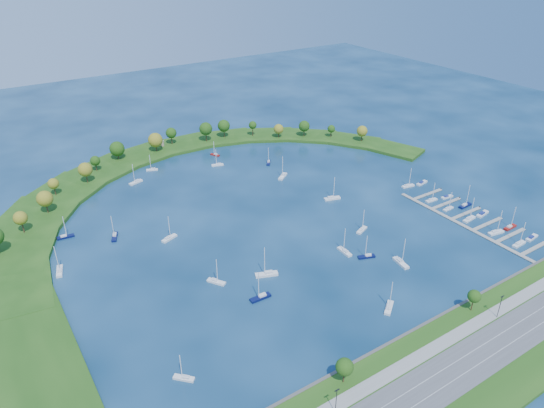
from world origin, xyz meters
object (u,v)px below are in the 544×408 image
moored_boat_2 (389,307)px  docked_boat_8 (431,200)px  moored_boat_11 (218,164)px  moored_boat_12 (261,297)px  docked_boat_5 (482,214)px  moored_boat_1 (215,154)px  moored_boat_14 (345,251)px  moored_boat_19 (267,274)px  moored_boat_17 (367,256)px  docked_boat_2 (496,232)px  docked_boat_11 (422,183)px  moored_boat_7 (59,271)px  moored_boat_15 (401,262)px  docked_boat_3 (510,227)px  moored_boat_9 (332,198)px  harbor_tower (162,143)px  docked_boat_1 (532,238)px  docked_boat_9 (447,197)px  docked_boat_10 (408,185)px  moored_boat_0 (283,176)px  moored_boat_10 (65,236)px  moored_boat_5 (216,281)px  docked_boat_4 (469,219)px  docked_boat_7 (465,205)px  moored_boat_18 (152,169)px  docked_boat_0 (519,244)px  moored_boat_13 (136,182)px  moored_boat_16 (362,229)px  dock_system (471,221)px  moored_boat_8 (115,236)px  moored_boat_4 (269,162)px  docked_boat_6 (448,208)px  moored_boat_6 (184,377)px

moored_boat_2 → docked_boat_8: bearing=-3.7°
moored_boat_11 → moored_boat_12: 136.95m
docked_boat_5 → moored_boat_1: bearing=109.4°
moored_boat_14 → docked_boat_5: (84.62, -12.48, -0.23)m
moored_boat_19 → moored_boat_17: bearing=-175.6°
docked_boat_2 → docked_boat_11: bearing=88.0°
docked_boat_5 → moored_boat_2: bearing=-173.1°
moored_boat_7 → docked_boat_11: 203.39m
moored_boat_15 → docked_boat_3: 69.77m
docked_boat_2 → moored_boat_9: bearing=131.6°
harbor_tower → docked_boat_1: bearing=-63.0°
moored_boat_1 → moored_boat_11: (-6.40, -15.89, 0.03)m
docked_boat_8 → docked_boat_9: bearing=-7.9°
docked_boat_9 → docked_boat_1: bearing=-84.8°
moored_boat_7 → docked_boat_10: moored_boat_7 is taller
moored_boat_0 → moored_boat_1: moored_boat_0 is taller
moored_boat_15 → docked_boat_1: (69.26, -19.88, -0.33)m
moored_boat_10 → docked_boat_2: (180.47, -112.75, 0.03)m
docked_boat_10 → docked_boat_11: docked_boat_10 is taller
moored_boat_2 → moored_boat_5: moored_boat_2 is taller
moored_boat_11 → docked_boat_4: bearing=137.3°
moored_boat_7 → docked_boat_7: size_ratio=1.01×
moored_boat_18 → moored_boat_17: bearing=130.2°
docked_boat_2 → moored_boat_7: bearing=165.8°
docked_boat_7 → docked_boat_11: docked_boat_7 is taller
moored_boat_9 → docked_boat_0: 96.70m
docked_boat_2 → moored_boat_11: bearing=127.2°
docked_boat_10 → moored_boat_2: bearing=-130.9°
moored_boat_14 → docked_boat_9: moored_boat_14 is taller
docked_boat_11 → docked_boat_10: bearing=160.5°
moored_boat_13 → moored_boat_16: size_ratio=1.07×
docked_boat_9 → docked_boat_11: bearing=89.9°
moored_boat_15 → moored_boat_10: bearing=-121.3°
docked_boat_3 → docked_boat_4: (-10.51, 16.59, 0.02)m
docked_boat_1 → docked_boat_2: (-10.47, 12.57, 0.30)m
dock_system → moored_boat_9: bearing=127.6°
harbor_tower → docked_boat_11: harbor_tower is taller
moored_boat_5 → docked_boat_11: size_ratio=1.38×
moored_boat_8 → docked_boat_10: bearing=99.5°
moored_boat_4 → docked_boat_1: (58.42, -147.20, -0.25)m
moored_boat_2 → moored_boat_12: moored_boat_12 is taller
moored_boat_10 → moored_boat_12: (55.69, -91.73, 0.04)m
moored_boat_17 → docked_boat_6: size_ratio=1.14×
moored_boat_1 → moored_boat_15: size_ratio=0.71×
moored_boat_7 → moored_boat_15: size_ratio=0.95×
moored_boat_6 → docked_boat_10: docked_boat_10 is taller
moored_boat_7 → docked_boat_8: moored_boat_7 is taller
docked_boat_0 → docked_boat_9: (10.48, 51.57, -0.35)m
moored_boat_16 → docked_boat_2: size_ratio=0.91×
harbor_tower → moored_boat_7: moored_boat_7 is taller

